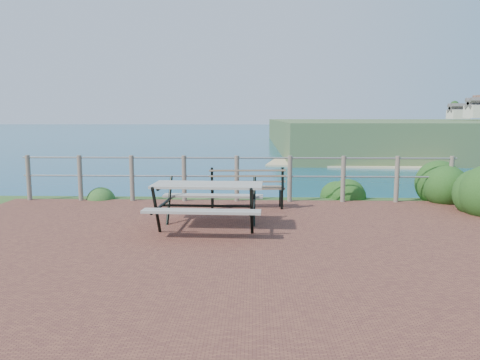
# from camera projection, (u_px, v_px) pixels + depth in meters

# --- Properties ---
(ground) EXTENTS (10.00, 7.00, 0.12)m
(ground) POSITION_uv_depth(u_px,v_px,m) (228.00, 243.00, 6.92)
(ground) COLOR brown
(ground) RESTS_ON ground
(ocean) EXTENTS (1200.00, 1200.00, 0.00)m
(ocean) POSITION_uv_depth(u_px,v_px,m) (254.00, 121.00, 204.98)
(ocean) COLOR #136C76
(ocean) RESTS_ON ground
(safety_railing) EXTENTS (9.40, 0.10, 1.00)m
(safety_railing) POSITION_uv_depth(u_px,v_px,m) (237.00, 176.00, 10.16)
(safety_railing) COLOR #6B5B4C
(safety_railing) RESTS_ON ground
(picnic_table) EXTENTS (1.81, 1.54, 0.75)m
(picnic_table) POSITION_uv_depth(u_px,v_px,m) (208.00, 201.00, 7.65)
(picnic_table) COLOR gray
(picnic_table) RESTS_ON ground
(park_bench) EXTENTS (1.52, 0.46, 0.85)m
(park_bench) POSITION_uv_depth(u_px,v_px,m) (247.00, 181.00, 9.41)
(park_bench) COLOR brown
(park_bench) RESTS_ON ground
(shrub_right_edge) EXTENTS (1.08, 1.08, 1.54)m
(shrub_right_edge) POSITION_uv_depth(u_px,v_px,m) (455.00, 202.00, 10.22)
(shrub_right_edge) COLOR #1E4415
(shrub_right_edge) RESTS_ON ground
(shrub_lip_west) EXTENTS (0.67, 0.67, 0.38)m
(shrub_lip_west) POSITION_uv_depth(u_px,v_px,m) (101.00, 198.00, 10.67)
(shrub_lip_west) COLOR #204F1D
(shrub_lip_west) RESTS_ON ground
(shrub_lip_east) EXTENTS (0.86, 0.86, 0.63)m
(shrub_lip_east) POSITION_uv_depth(u_px,v_px,m) (345.00, 196.00, 11.03)
(shrub_lip_east) COLOR #1E4415
(shrub_lip_east) RESTS_ON ground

